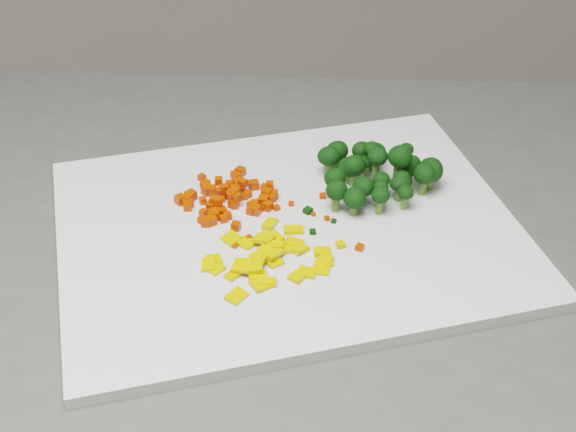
{
  "coord_description": "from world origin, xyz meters",
  "views": [
    {
      "loc": [
        0.16,
        -0.36,
        1.37
      ],
      "look_at": [
        0.25,
        0.24,
        0.92
      ],
      "focal_mm": 50.0,
      "sensor_mm": 36.0,
      "label": 1
    }
  ],
  "objects": [
    {
      "name": "cutting_board",
      "position": [
        0.25,
        0.24,
        0.91
      ],
      "size": [
        0.47,
        0.38,
        0.01
      ],
      "primitive_type": "cube",
      "rotation": [
        0.0,
        0.0,
        0.11
      ],
      "color": "silver",
      "rests_on": "counter_block"
    },
    {
      "name": "carrot_pile",
      "position": [
        0.19,
        0.29,
        0.92
      ],
      "size": [
        0.1,
        0.1,
        0.03
      ],
      "primitive_type": null,
      "color": "red",
      "rests_on": "cutting_board"
    },
    {
      "name": "pepper_pile",
      "position": [
        0.22,
        0.19,
        0.92
      ],
      "size": [
        0.11,
        0.11,
        0.02
      ],
      "primitive_type": null,
      "color": "#DEA90B",
      "rests_on": "cutting_board"
    },
    {
      "name": "broccoli_pile",
      "position": [
        0.34,
        0.29,
        0.94
      ],
      "size": [
        0.11,
        0.11,
        0.05
      ],
      "primitive_type": null,
      "color": "black",
      "rests_on": "cutting_board"
    },
    {
      "name": "carrot_cube_0",
      "position": [
        0.21,
        0.33,
        0.91
      ],
      "size": [
        0.01,
        0.01,
        0.01
      ],
      "primitive_type": "cube",
      "rotation": [
        0.0,
        0.0,
        2.09
      ],
      "color": "red",
      "rests_on": "carrot_pile"
    },
    {
      "name": "carrot_cube_1",
      "position": [
        0.21,
        0.29,
        0.91
      ],
      "size": [
        0.01,
        0.01,
        0.01
      ],
      "primitive_type": "cube",
      "rotation": [
        0.0,
        0.0,
        0.67
      ],
      "color": "red",
      "rests_on": "carrot_pile"
    },
    {
      "name": "carrot_cube_2",
      "position": [
        0.2,
        0.28,
        0.92
      ],
      "size": [
        0.01,
        0.01,
        0.01
      ],
      "primitive_type": "cube",
      "rotation": [
        0.0,
        0.0,
        1.81
      ],
      "color": "red",
      "rests_on": "carrot_pile"
    },
    {
      "name": "carrot_cube_3",
      "position": [
        0.17,
        0.32,
        0.91
      ],
      "size": [
        0.01,
        0.01,
        0.01
      ],
      "primitive_type": "cube",
      "rotation": [
        0.0,
        0.0,
        1.28
      ],
      "color": "red",
      "rests_on": "carrot_pile"
    },
    {
      "name": "carrot_cube_4",
      "position": [
        0.19,
        0.29,
        0.92
      ],
      "size": [
        0.01,
        0.01,
        0.01
      ],
      "primitive_type": "cube",
      "rotation": [
        0.0,
        0.0,
        1.75
      ],
      "color": "red",
      "rests_on": "carrot_pile"
    },
    {
      "name": "carrot_cube_5",
      "position": [
        0.21,
        0.26,
        0.92
      ],
      "size": [
        0.01,
        0.01,
        0.01
      ],
      "primitive_type": "cube",
      "rotation": [
        0.0,
        0.0,
        2.51
      ],
      "color": "red",
      "rests_on": "carrot_pile"
    },
    {
      "name": "carrot_cube_6",
      "position": [
        0.16,
        0.3,
        0.92
      ],
      "size": [
        0.01,
        0.01,
        0.01
      ],
      "primitive_type": "cube",
      "rotation": [
        0.0,
        0.0,
        2.24
      ],
      "color": "red",
      "rests_on": "carrot_pile"
    },
    {
      "name": "carrot_cube_7",
      "position": [
        0.2,
        0.28,
        0.92
      ],
      "size": [
        0.01,
        0.01,
        0.01
      ],
      "primitive_type": "cube",
      "rotation": [
        0.0,
        0.0,
        1.67
      ],
      "color": "red",
      "rests_on": "carrot_pile"
    },
    {
      "name": "carrot_cube_8",
      "position": [
        0.2,
        0.33,
        0.91
      ],
      "size": [
        0.01,
        0.01,
        0.01
      ],
      "primitive_type": "cube",
      "rotation": [
        0.0,
        0.0,
        0.26
      ],
      "color": "red",
      "rests_on": "carrot_pile"
    },
    {
      "name": "carrot_cube_9",
      "position": [
        0.17,
        0.29,
        0.91
      ],
      "size": [
        0.01,
        0.01,
        0.01
      ],
      "primitive_type": "cube",
      "rotation": [
        0.0,
        0.0,
        1.81
      ],
      "color": "red",
      "rests_on": "carrot_pile"
    },
    {
      "name": "carrot_cube_10",
      "position": [
        0.21,
        0.31,
        0.92
      ],
      "size": [
        0.01,
        0.01,
        0.01
      ],
      "primitive_type": "cube",
      "rotation": [
        0.0,
        0.0,
        1.79
      ],
      "color": "red",
      "rests_on": "carrot_pile"
    },
    {
      "name": "carrot_cube_11",
      "position": [
        0.2,
        0.29,
        0.92
      ],
      "size": [
        0.01,
        0.01,
        0.01
      ],
      "primitive_type": "cube",
      "rotation": [
        0.0,
        0.0,
        1.35
      ],
      "color": "red",
      "rests_on": "carrot_pile"
    },
    {
      "name": "carrot_cube_12",
      "position": [
        0.22,
        0.31,
        0.91
      ],
      "size": [
        0.01,
        0.01,
        0.01
      ],
      "primitive_type": "cube",
      "rotation": [
        0.0,
        0.0,
        1.7
      ],
      "color": "red",
      "rests_on": "carrot_pile"
    },
    {
      "name": "carrot_cube_13",
      "position": [
        0.19,
        0.29,
        0.91
      ],
      "size": [
        0.01,
        0.01,
        0.01
      ],
      "primitive_type": "cube",
      "rotation": [
        0.0,
        0.0,
        0.12
      ],
      "color": "red",
      "rests_on": "carrot_pile"
    },
    {
      "name": "carrot_cube_14",
      "position": [
        0.19,
        0.26,
        0.91
      ],
      "size": [
        0.01,
        0.01,
        0.01
      ],
      "primitive_type": "cube",
      "rotation": [
        0.0,
        0.0,
        1.83
      ],
      "color": "red",
      "rests_on": "carrot_pile"
    },
    {
      "name": "carrot_cube_15",
      "position": [
        0.17,
        0.32,
        0.91
      ],
      "size": [
        0.01,
        0.01,
        0.01
      ],
      "primitive_type": "cube",
      "rotation": [
        0.0,
        0.0,
        2.25
      ],
      "color": "red",
      "rests_on": "carrot_pile"
    },
    {
      "name": "carrot_cube_16",
      "position": [
        0.24,
        0.28,
        0.92
      ],
      "size": [
        0.01,
        0.01,
        0.01
      ],
      "primitive_type": "cube",
      "rotation": [
        0.0,
        0.0,
        0.31
      ],
      "color": "red",
      "rests_on": "carrot_pile"
    },
    {
      "name": "carrot_cube_17",
      "position": [
        0.18,
        0.26,
        0.91
      ],
      "size": [
        0.01,
        0.01,
        0.01
      ],
      "primitive_type": "cube",
      "rotation": [
        0.0,
        0.0,
        0.33
      ],
      "color": "red",
      "rests_on": "carrot_pile"
    },
    {
      "name": "carrot_cube_18",
      "position": [
        0.18,
        0.25,
        0.92
      ],
      "size": [
        0.01,
        0.01,
        0.01
      ],
      "primitive_type": "cube",
      "rotation": [
        0.0,
        0.0,
        0.23
      ],
      "color": "red",
      "rests_on": "carrot_pile"
    },
    {
      "name": "carrot_cube_19",
      "position": [
        0.23,
        0.29,
        0.92
      ],
      "size": [
        0.01,
        0.01,
        0.01
      ],
      "primitive_type": "cube",
      "rotation": [
        0.0,
        0.0,
        1.02
      ],
      "color": "red",
      "rests_on": "carrot_pile"
    },
    {
      "name": "carrot_cube_20",
      "position": [
        0.2,
        0.31,
        0.91
      ],
      "size": [
        0.01,
        0.01,
        0.01
      ],
      "primitive_type": "cube",
      "rotation": [
        0.0,
        0.0,
        0.81
      ],
      "color": "red",
      "rests_on": "carrot_pile"
    },
    {
      "name": "carrot_cube_21",
      "position": [
        0.17,
        0.26,
        0.91
      ],
      "size": [
        0.01,
        0.01,
        0.01
      ],
      "primitive_type": "cube",
      "rotation": [
        0.0,
        0.0,
        0.89
      ],
      "color": "red",
      "rests_on": "carrot_pile"
    },
    {
      "name": "carrot_cube_22",
      "position": [
        0.19,
        0.27,
        0.92
      ],
      "size": [
        0.01,
        0.01,
        0.01
      ],
      "primitive_type": "cube",
      "rotation": [
        0.0,
        0.0,
        0.25
      ],
      "color": "red",
      "rests_on": "carrot_pile"
    },
    {
      "name": "carrot_cube_23",
      "position": [
        0.17,
        0.27,
        0.91
      ],
      "size": [
        0.01,
        0.01,
        0.01
      ],
      "primitive_type": "cube",
      "rotation": [
        0.0,
        0.0,
        2.46
      ],
      "color": "red",
      "rests_on": "carrot_pile"
    },
    {
      "name": "carrot_cube_24",
      "position": [
        0.23,
        0.27,
        0.92
      ],
      "size": [
        0.01,
        0.01,
        0.01
      ],
      "primitive_type": "cube",
      "rotation": [
        0.0,
        0.0,
        0.84
      ],
      "color": "red",
      "rests_on": "carrot_pile"
    },
    {
      "name": "carrot_cube_25",
      "position": [
        0.18,
        0.27,
        0.92
      ],
      "size": [
        0.01,
        0.01,
        0.01
      ],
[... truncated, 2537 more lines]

